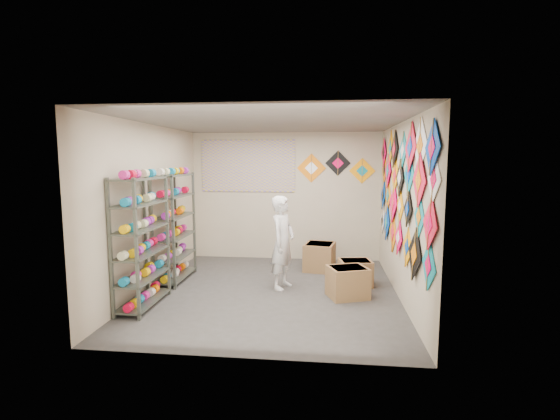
# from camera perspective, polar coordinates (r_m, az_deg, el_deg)

# --- Properties ---
(ground) EXTENTS (4.50, 4.50, 0.00)m
(ground) POSITION_cam_1_polar(r_m,az_deg,el_deg) (6.72, -1.15, -11.38)
(ground) COLOR #35322E
(room_walls) EXTENTS (4.50, 4.50, 4.50)m
(room_walls) POSITION_cam_1_polar(r_m,az_deg,el_deg) (6.39, -1.19, 2.75)
(room_walls) COLOR tan
(room_walls) RESTS_ON ground
(shelf_rack_front) EXTENTS (0.40, 1.10, 1.90)m
(shelf_rack_front) POSITION_cam_1_polar(r_m,az_deg,el_deg) (6.17, -18.90, -4.30)
(shelf_rack_front) COLOR #4C5147
(shelf_rack_front) RESTS_ON ground
(shelf_rack_back) EXTENTS (0.40, 1.10, 1.90)m
(shelf_rack_back) POSITION_cam_1_polar(r_m,az_deg,el_deg) (7.35, -14.61, -2.37)
(shelf_rack_back) COLOR #4C5147
(shelf_rack_back) RESTS_ON ground
(string_spools) EXTENTS (0.12, 2.36, 0.12)m
(string_spools) POSITION_cam_1_polar(r_m,az_deg,el_deg) (6.74, -16.60, -2.46)
(string_spools) COLOR #F12495
(string_spools) RESTS_ON ground
(kite_wall_display) EXTENTS (0.06, 4.25, 2.09)m
(kite_wall_display) POSITION_cam_1_polar(r_m,az_deg,el_deg) (6.43, 16.58, 2.63)
(kite_wall_display) COLOR #0C7F8D
(kite_wall_display) RESTS_ON room_walls
(back_wall_kites) EXTENTS (1.62, 0.02, 0.69)m
(back_wall_kites) POSITION_cam_1_polar(r_m,az_deg,el_deg) (8.56, 7.69, 5.95)
(back_wall_kites) COLOR orange
(back_wall_kites) RESTS_ON room_walls
(poster) EXTENTS (2.00, 0.01, 1.10)m
(poster) POSITION_cam_1_polar(r_m,az_deg,el_deg) (8.71, -4.53, 6.21)
(poster) COLOR #6D55B8
(poster) RESTS_ON room_walls
(shopkeeper) EXTENTS (0.80, 0.73, 1.54)m
(shopkeeper) POSITION_cam_1_polar(r_m,az_deg,el_deg) (6.71, 0.38, -4.57)
(shopkeeper) COLOR beige
(shopkeeper) RESTS_ON ground
(carton_a) EXTENTS (0.70, 0.64, 0.48)m
(carton_a) POSITION_cam_1_polar(r_m,az_deg,el_deg) (6.47, 9.49, -9.99)
(carton_a) COLOR brown
(carton_a) RESTS_ON ground
(carton_b) EXTENTS (0.59, 0.51, 0.43)m
(carton_b) POSITION_cam_1_polar(r_m,az_deg,el_deg) (7.09, 10.53, -8.68)
(carton_b) COLOR brown
(carton_b) RESTS_ON ground
(carton_c) EXTENTS (0.64, 0.69, 0.52)m
(carton_c) POSITION_cam_1_polar(r_m,az_deg,el_deg) (7.93, 5.58, -6.55)
(carton_c) COLOR brown
(carton_c) RESTS_ON ground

